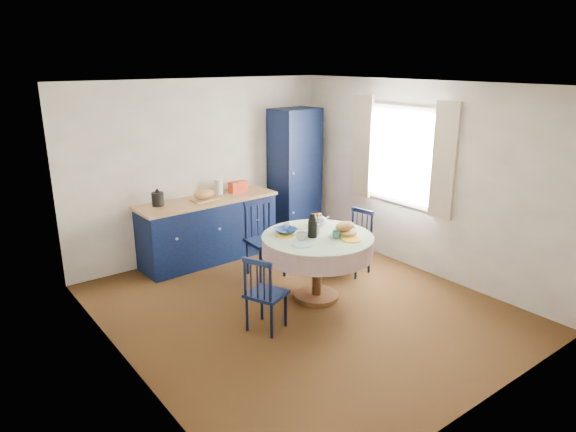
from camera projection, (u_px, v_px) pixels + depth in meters
name	position (u px, v px, depth m)	size (l,w,h in m)	color
floor	(301.00, 307.00, 5.93)	(4.50, 4.50, 0.00)	black
ceiling	(303.00, 85.00, 5.19)	(4.50, 4.50, 0.00)	white
wall_back	(202.00, 169.00, 7.27)	(4.00, 0.02, 2.50)	white
wall_left	(121.00, 242.00, 4.40)	(0.02, 4.50, 2.50)	white
wall_right	(420.00, 178.00, 6.72)	(0.02, 4.50, 2.50)	white
window	(402.00, 155.00, 6.84)	(0.10, 1.74, 1.45)	white
kitchen_counter	(208.00, 228.00, 7.22)	(2.02, 0.68, 1.13)	black
pantry_cabinet	(295.00, 175.00, 8.00)	(0.76, 0.57, 2.04)	black
dining_table	(318.00, 246.00, 5.98)	(1.30, 1.30, 1.07)	brown
chair_left	(264.00, 293.00, 5.31)	(0.47, 0.48, 0.84)	black
chair_far	(264.00, 238.00, 6.70)	(0.47, 0.45, 0.99)	black
chair_right	(356.00, 241.00, 6.80)	(0.41, 0.43, 0.85)	black
mug_a	(301.00, 236.00, 5.79)	(0.11, 0.11, 0.09)	silver
mug_b	(336.00, 235.00, 5.84)	(0.10, 0.10, 0.09)	#30776E
mug_c	(320.00, 221.00, 6.30)	(0.13, 0.13, 0.10)	black
mug_d	(286.00, 226.00, 6.14)	(0.09, 0.09, 0.08)	silver
cobalt_bowl	(286.00, 231.00, 6.01)	(0.26, 0.26, 0.06)	navy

